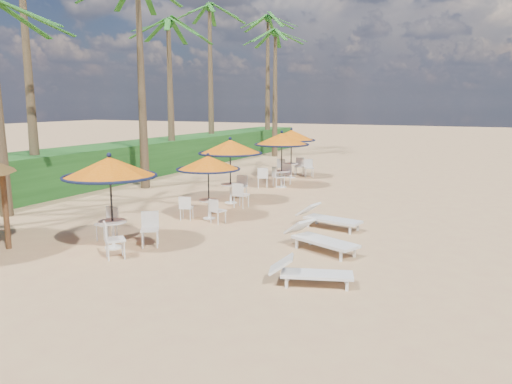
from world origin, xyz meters
TOP-DOWN VIEW (x-y plane):
  - ground at (0.00, 0.00)m, footprint 160.00×160.00m
  - scrub_hedge at (-13.50, 11.00)m, footprint 3.00×40.00m
  - station_0 at (-5.07, -0.34)m, footprint 2.52×2.52m
  - station_1 at (-4.53, 3.75)m, footprint 2.18×2.18m
  - station_2 at (-5.10, 6.55)m, footprint 2.52×2.57m
  - station_3 at (-4.80, 10.90)m, footprint 2.56×2.56m
  - station_4 at (-5.43, 14.04)m, footprint 2.53×2.55m
  - lounger_near at (0.67, -0.79)m, footprint 1.91×1.09m
  - lounger_mid at (0.06, 1.78)m, footprint 2.27×1.49m
  - lounger_far at (-0.48, 4.27)m, footprint 2.19×1.08m
  - palm_4 at (-12.51, 13.19)m, footprint 5.00×5.00m
  - palm_5 at (-13.76, 19.86)m, footprint 5.00×5.00m
  - palm_6 at (-10.47, 23.50)m, footprint 5.00×5.00m
  - palm_7 at (-12.29, 26.28)m, footprint 5.00×5.00m

SIDE VIEW (x-z plane):
  - ground at x=0.00m, z-range 0.00..0.00m
  - lounger_near at x=0.67m, z-range -0.02..0.63m
  - lounger_far at x=-0.48m, z-range -0.02..0.73m
  - lounger_mid at x=0.06m, z-range -0.03..0.76m
  - scrub_hedge at x=-13.50m, z-range 0.00..1.80m
  - station_1 at x=-4.53m, z-range 0.60..2.87m
  - station_0 at x=-5.07m, z-range 0.61..3.24m
  - station_4 at x=-5.43m, z-range 0.61..3.25m
  - station_3 at x=-4.80m, z-range 0.62..3.29m
  - station_2 at x=-5.10m, z-range 0.69..3.32m
  - palm_4 at x=-12.51m, z-range 3.50..12.02m
  - palm_6 at x=-10.47m, z-range 3.77..12.90m
  - palm_5 at x=-13.76m, z-range 4.38..14.92m
  - palm_7 at x=-12.29m, z-range 4.43..15.09m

